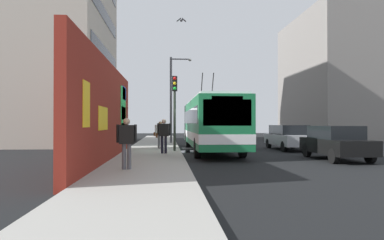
% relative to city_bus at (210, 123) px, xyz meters
% --- Properties ---
extents(ground_plane, '(80.00, 80.00, 0.00)m').
position_rel_city_bus_xyz_m(ground_plane, '(-1.11, 1.80, -1.73)').
color(ground_plane, black).
extents(sidewalk_slab, '(48.00, 3.20, 0.15)m').
position_rel_city_bus_xyz_m(sidewalk_slab, '(-1.11, 3.40, -1.66)').
color(sidewalk_slab, '#9E9B93').
rests_on(sidewalk_slab, ground_plane).
extents(graffiti_wall, '(13.48, 0.32, 4.30)m').
position_rel_city_bus_xyz_m(graffiti_wall, '(-5.34, 5.15, 0.42)').
color(graffiti_wall, maroon).
rests_on(graffiti_wall, ground_plane).
extents(building_far_left, '(13.47, 6.44, 19.71)m').
position_rel_city_bus_xyz_m(building_far_left, '(9.35, 11.00, 8.12)').
color(building_far_left, '#B2A899').
rests_on(building_far_left, ground_plane).
extents(building_far_right, '(13.75, 7.16, 13.29)m').
position_rel_city_bus_xyz_m(building_far_right, '(16.11, -15.20, 4.91)').
color(building_far_right, gray).
rests_on(building_far_right, ground_plane).
extents(city_bus, '(11.68, 2.52, 4.88)m').
position_rel_city_bus_xyz_m(city_bus, '(0.00, 0.00, 0.00)').
color(city_bus, '#19723F').
rests_on(city_bus, ground_plane).
extents(parked_car_black, '(4.25, 1.81, 1.58)m').
position_rel_city_bus_xyz_m(parked_car_black, '(-5.04, -5.20, -0.90)').
color(parked_car_black, black).
rests_on(parked_car_black, ground_plane).
extents(parked_car_silver, '(4.71, 1.93, 1.58)m').
position_rel_city_bus_xyz_m(parked_car_silver, '(1.14, -5.20, -0.90)').
color(parked_car_silver, '#B7B7BC').
rests_on(parked_car_silver, ground_plane).
extents(pedestrian_near_wall, '(0.23, 0.69, 1.72)m').
position_rel_city_bus_xyz_m(pedestrian_near_wall, '(-8.74, 3.95, -0.57)').
color(pedestrian_near_wall, '#595960').
rests_on(pedestrian_near_wall, sidewalk_slab).
extents(pedestrian_midblock, '(0.22, 0.74, 1.66)m').
position_rel_city_bus_xyz_m(pedestrian_midblock, '(1.02, 3.00, -0.61)').
color(pedestrian_midblock, '#595960').
rests_on(pedestrian_midblock, sidewalk_slab).
extents(pedestrian_at_curb, '(0.24, 0.77, 1.77)m').
position_rel_city_bus_xyz_m(pedestrian_at_curb, '(-2.59, 2.75, -0.54)').
color(pedestrian_at_curb, '#1E1E2D').
rests_on(pedestrian_at_curb, sidewalk_slab).
extents(traffic_light, '(0.49, 0.28, 4.21)m').
position_rel_city_bus_xyz_m(traffic_light, '(-1.11, 2.15, 1.25)').
color(traffic_light, '#2D382D').
rests_on(traffic_light, sidewalk_slab).
extents(street_lamp, '(0.44, 1.75, 6.82)m').
position_rel_city_bus_xyz_m(street_lamp, '(7.12, 2.06, 2.32)').
color(street_lamp, '#4C4C51').
rests_on(street_lamp, sidewalk_slab).
extents(flying_pigeons, '(2.87, 1.90, 2.67)m').
position_rel_city_bus_xyz_m(flying_pigeons, '(-0.69, 2.50, 6.75)').
color(flying_pigeons, '#47474C').
extents(curbside_puddle, '(1.88, 1.88, 0.00)m').
position_rel_city_bus_xyz_m(curbside_puddle, '(0.20, 1.20, -1.73)').
color(curbside_puddle, black).
rests_on(curbside_puddle, ground_plane).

